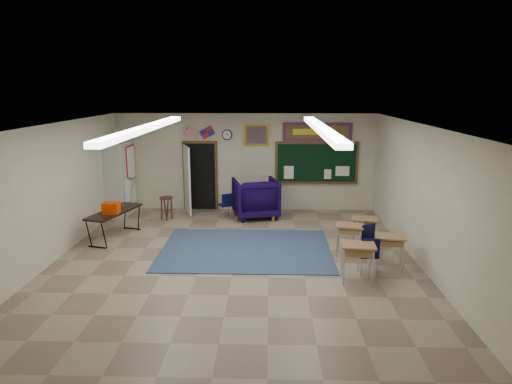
{
  "coord_description": "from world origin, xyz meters",
  "views": [
    {
      "loc": [
        0.74,
        -9.44,
        3.75
      ],
      "look_at": [
        0.42,
        1.5,
        1.24
      ],
      "focal_mm": 32.0,
      "sensor_mm": 36.0,
      "label": 1
    }
  ],
  "objects_px": {
    "student_desk_front_right": "(364,231)",
    "folding_table": "(115,223)",
    "wingback_armchair": "(256,198)",
    "student_desk_front_left": "(349,238)",
    "wooden_stool": "(167,208)"
  },
  "relations": [
    {
      "from": "folding_table",
      "to": "wingback_armchair",
      "type": "bearing_deg",
      "value": 45.89
    },
    {
      "from": "student_desk_front_right",
      "to": "wingback_armchair",
      "type": "bearing_deg",
      "value": 143.73
    },
    {
      "from": "student_desk_front_left",
      "to": "folding_table",
      "type": "height_order",
      "value": "folding_table"
    },
    {
      "from": "wingback_armchair",
      "to": "student_desk_front_right",
      "type": "distance_m",
      "value": 3.72
    },
    {
      "from": "student_desk_front_right",
      "to": "folding_table",
      "type": "height_order",
      "value": "folding_table"
    },
    {
      "from": "student_desk_front_left",
      "to": "student_desk_front_right",
      "type": "relative_size",
      "value": 1.02
    },
    {
      "from": "wingback_armchair",
      "to": "folding_table",
      "type": "distance_m",
      "value": 4.08
    },
    {
      "from": "folding_table",
      "to": "wooden_stool",
      "type": "distance_m",
      "value": 1.98
    },
    {
      "from": "folding_table",
      "to": "wooden_stool",
      "type": "bearing_deg",
      "value": 77.22
    },
    {
      "from": "student_desk_front_left",
      "to": "wingback_armchair",
      "type": "bearing_deg",
      "value": 138.26
    },
    {
      "from": "folding_table",
      "to": "student_desk_front_left",
      "type": "bearing_deg",
      "value": 4.82
    },
    {
      "from": "student_desk_front_right",
      "to": "folding_table",
      "type": "distance_m",
      "value": 6.22
    },
    {
      "from": "folding_table",
      "to": "wooden_stool",
      "type": "relative_size",
      "value": 2.75
    },
    {
      "from": "student_desk_front_left",
      "to": "folding_table",
      "type": "relative_size",
      "value": 0.4
    },
    {
      "from": "student_desk_front_left",
      "to": "student_desk_front_right",
      "type": "bearing_deg",
      "value": 64.87
    }
  ]
}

